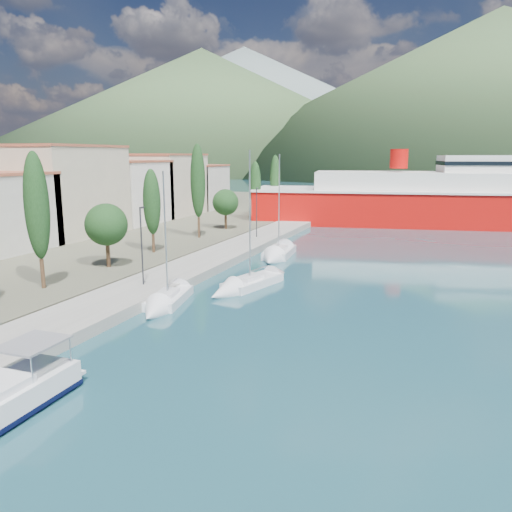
% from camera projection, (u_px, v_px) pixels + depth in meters
% --- Properties ---
extents(ground, '(1400.00, 1400.00, 0.00)m').
position_uv_depth(ground, '(398.00, 196.00, 134.02)').
color(ground, '#1F4A55').
extents(quay, '(5.00, 88.00, 0.80)m').
position_uv_depth(quay, '(216.00, 258.00, 51.15)').
color(quay, gray).
rests_on(quay, ground).
extents(land_strip, '(70.00, 148.00, 0.70)m').
position_uv_depth(land_strip, '(13.00, 227.00, 73.70)').
color(land_strip, '#565644').
rests_on(land_strip, ground).
extents(town_buildings, '(9.20, 69.20, 11.30)m').
position_uv_depth(town_buildings, '(98.00, 194.00, 68.20)').
color(town_buildings, beige).
rests_on(town_buildings, land_strip).
extents(tree_row, '(3.81, 63.29, 11.42)m').
position_uv_depth(tree_row, '(179.00, 199.00, 56.53)').
color(tree_row, '#47301E').
rests_on(tree_row, land_strip).
extents(lamp_posts, '(0.15, 46.56, 6.06)m').
position_uv_depth(lamp_posts, '(150.00, 241.00, 39.43)').
color(lamp_posts, '#2D2D33').
rests_on(lamp_posts, quay).
extents(sailboat_near, '(3.66, 7.61, 10.51)m').
position_uv_depth(sailboat_near, '(161.00, 305.00, 35.26)').
color(sailboat_near, silver).
rests_on(sailboat_near, ground).
extents(sailboat_mid, '(4.24, 8.62, 11.99)m').
position_uv_depth(sailboat_mid, '(238.00, 288.00, 39.96)').
color(sailboat_mid, silver).
rests_on(sailboat_mid, ground).
extents(sailboat_far, '(3.35, 8.27, 11.85)m').
position_uv_depth(sailboat_far, '(275.00, 256.00, 52.18)').
color(sailboat_far, silver).
rests_on(sailboat_far, ground).
extents(ferry, '(63.31, 24.35, 12.30)m').
position_uv_depth(ferry, '(455.00, 201.00, 77.53)').
color(ferry, red).
rests_on(ferry, ground).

